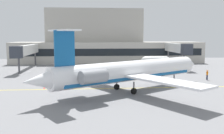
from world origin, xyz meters
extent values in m
cube|color=slate|center=(0.00, 0.00, -0.05)|extent=(120.00, 120.00, 0.10)
cube|color=yellow|center=(0.00, 3.51, 0.00)|extent=(108.00, 0.24, 0.01)
cube|color=red|center=(-10.21, 8.23, 0.00)|extent=(0.30, 8.00, 0.01)
cube|color=#B7B2A8|center=(2.70, 45.81, 3.27)|extent=(60.33, 11.63, 6.54)
cube|color=#A8A49A|center=(-1.45, 48.72, 11.91)|extent=(31.31, 8.14, 10.74)
cube|color=black|center=(2.70, 39.95, 3.58)|extent=(57.91, 0.12, 2.18)
cube|color=silver|center=(20.65, 32.22, 5.24)|extent=(1.40, 15.56, 2.40)
cube|color=#2D333D|center=(20.65, 23.54, 5.24)|extent=(2.40, 2.00, 2.64)
cylinder|color=#4C4C51|center=(20.65, 38.50, 2.02)|extent=(0.44, 0.44, 4.04)
cylinder|color=#4C4C51|center=(20.65, 25.24, 2.02)|extent=(0.44, 0.44, 4.04)
cube|color=silver|center=(-18.92, 30.55, 4.93)|extent=(1.40, 18.91, 2.40)
cube|color=#2D333D|center=(-18.92, 20.19, 4.93)|extent=(2.40, 2.00, 2.64)
cylinder|color=#4C4C51|center=(-18.92, 38.50, 1.87)|extent=(0.44, 0.44, 3.73)
cylinder|color=#4C4C51|center=(-18.92, 21.89, 1.87)|extent=(0.44, 0.44, 3.73)
cylinder|color=white|center=(3.65, 1.57, 3.13)|extent=(24.19, 17.27, 3.05)
cube|color=#145999|center=(3.65, 1.57, 2.29)|extent=(21.77, 15.54, 0.55)
cone|color=white|center=(15.81, 9.50, 3.13)|extent=(4.45, 4.34, 2.99)
cone|color=white|center=(-8.75, -6.54, 3.13)|extent=(4.74, 4.34, 2.59)
cube|color=white|center=(-1.28, 7.45, 2.67)|extent=(9.55, 12.09, 0.28)
cube|color=white|center=(7.06, -5.32, 2.67)|extent=(9.55, 12.09, 0.28)
cylinder|color=gray|center=(-4.87, -1.13, 3.36)|extent=(3.98, 3.41, 1.68)
cylinder|color=gray|center=(-2.24, -5.16, 3.36)|extent=(3.98, 3.41, 1.68)
cube|color=#145999|center=(-5.80, -4.61, 6.88)|extent=(2.43, 1.70, 4.45)
cube|color=white|center=(-5.80, -4.61, 9.11)|extent=(4.46, 5.26, 0.20)
cylinder|color=#3F3F44|center=(12.21, 7.16, 1.25)|extent=(0.20, 0.20, 1.15)
cylinder|color=black|center=(12.21, 7.16, 0.45)|extent=(0.94, 0.79, 0.90)
cylinder|color=#3F3F44|center=(1.44, 2.49, 1.25)|extent=(0.20, 0.20, 1.15)
cylinder|color=black|center=(1.44, 2.49, 0.45)|extent=(0.94, 0.79, 0.90)
cylinder|color=#3F3F44|center=(3.61, -0.83, 1.25)|extent=(0.20, 0.20, 1.15)
cylinder|color=black|center=(3.61, -0.83, 0.45)|extent=(0.94, 0.79, 0.90)
cube|color=#1E4CB2|center=(16.12, 27.32, 0.60)|extent=(4.35, 3.03, 0.50)
cube|color=#1A4197|center=(17.17, 26.87, 1.48)|extent=(2.05, 1.92, 1.25)
cylinder|color=black|center=(17.74, 27.46, 0.35)|extent=(0.75, 0.53, 0.70)
cylinder|color=black|center=(17.13, 26.05, 0.35)|extent=(0.75, 0.53, 0.70)
cylinder|color=black|center=(15.12, 28.59, 0.35)|extent=(0.75, 0.53, 0.70)
cylinder|color=black|center=(14.51, 27.17, 0.35)|extent=(0.75, 0.53, 0.70)
cube|color=#E5B20C|center=(5.75, 13.85, 0.66)|extent=(3.57, 2.38, 0.63)
cube|color=#C3970A|center=(6.63, 13.63, 1.50)|extent=(1.62, 1.75, 1.05)
cylinder|color=black|center=(7.05, 14.38, 0.35)|extent=(0.75, 0.44, 0.70)
cylinder|color=black|center=(6.66, 12.78, 0.35)|extent=(0.75, 0.44, 0.70)
cylinder|color=black|center=(4.83, 14.93, 0.35)|extent=(0.75, 0.44, 0.70)
cylinder|color=black|center=(4.44, 13.33, 0.35)|extent=(0.75, 0.44, 0.70)
cylinder|color=white|center=(15.68, 33.94, 1.55)|extent=(6.00, 2.42, 2.40)
sphere|color=white|center=(18.67, 33.95, 1.55)|extent=(2.36, 2.36, 2.36)
sphere|color=white|center=(12.68, 33.93, 1.55)|extent=(2.36, 2.36, 2.36)
cube|color=#59595B|center=(13.88, 33.94, 0.17)|extent=(0.60, 2.16, 0.35)
cube|color=#59595B|center=(17.47, 33.94, 0.17)|extent=(0.60, 2.16, 0.35)
cylinder|color=#191E33|center=(19.77, 10.11, 0.47)|extent=(0.18, 0.18, 0.94)
cylinder|color=#191E33|center=(19.76, 10.31, 0.47)|extent=(0.18, 0.18, 0.94)
cylinder|color=orange|center=(19.76, 10.21, 1.24)|extent=(0.34, 0.34, 0.60)
sphere|color=tan|center=(19.76, 10.21, 1.66)|extent=(0.24, 0.24, 0.24)
cylinder|color=orange|center=(19.78, 9.99, 1.62)|extent=(0.11, 0.39, 0.50)
cylinder|color=#F2590C|center=(19.78, 9.99, 1.84)|extent=(0.06, 0.06, 0.28)
cylinder|color=orange|center=(19.75, 10.43, 1.62)|extent=(0.11, 0.39, 0.50)
cylinder|color=#F2590C|center=(19.75, 10.43, 1.84)|extent=(0.06, 0.06, 0.28)
cone|color=orange|center=(14.05, 6.77, 0.28)|extent=(0.36, 0.36, 0.55)
cube|color=black|center=(14.05, 6.77, 0.02)|extent=(0.47, 0.47, 0.04)
cone|color=orange|center=(-7.84, 2.51, 0.28)|extent=(0.36, 0.36, 0.55)
cube|color=black|center=(-7.84, 2.51, 0.02)|extent=(0.47, 0.47, 0.04)
camera|label=1|loc=(-2.39, -36.61, 8.35)|focal=40.68mm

